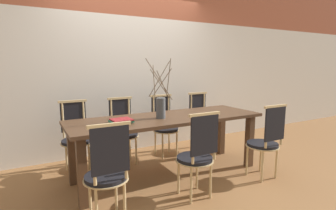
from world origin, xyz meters
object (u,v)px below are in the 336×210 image
chair_near_center (266,140)px  chair_far_center (164,124)px  book_stack (121,121)px  dining_table (168,125)px  vase_centerpiece (161,107)px

chair_near_center → chair_far_center: same height
book_stack → chair_near_center: bearing=-20.7°
chair_far_center → chair_near_center: bearing=116.8°
chair_near_center → dining_table: bearing=145.7°
dining_table → vase_centerpiece: bearing=-164.2°
dining_table → chair_near_center: (1.00, -0.69, -0.16)m
dining_table → chair_near_center: size_ratio=2.61×
chair_near_center → vase_centerpiece: vase_centerpiece is taller
chair_far_center → dining_table: bearing=65.6°
dining_table → book_stack: book_stack is taller
chair_near_center → vase_centerpiece: 1.36m
dining_table → vase_centerpiece: size_ratio=3.41×
book_stack → vase_centerpiece: bearing=3.6°
vase_centerpiece → book_stack: bearing=-176.4°
chair_far_center → book_stack: (-0.95, -0.75, 0.29)m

